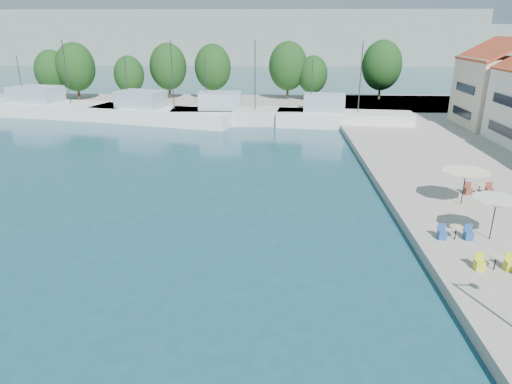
{
  "coord_description": "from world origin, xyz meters",
  "views": [
    {
      "loc": [
        -1.63,
        -1.88,
        11.36
      ],
      "look_at": [
        -2.79,
        26.0,
        1.18
      ],
      "focal_mm": 32.0,
      "sensor_mm": 36.0,
      "label": 1
    }
  ],
  "objects_px": {
    "trawler_03": "(238,115)",
    "umbrella_white": "(496,203)",
    "trawler_04": "(340,118)",
    "trawler_02": "(158,114)",
    "umbrella_cream": "(466,175)",
    "trawler_01": "(54,108)"
  },
  "relations": [
    {
      "from": "trawler_03",
      "to": "trawler_02",
      "type": "bearing_deg",
      "value": 177.1
    },
    {
      "from": "trawler_03",
      "to": "trawler_04",
      "type": "height_order",
      "value": "same"
    },
    {
      "from": "trawler_04",
      "to": "trawler_02",
      "type": "bearing_deg",
      "value": -177.2
    },
    {
      "from": "trawler_03",
      "to": "umbrella_cream",
      "type": "relative_size",
      "value": 5.76
    },
    {
      "from": "umbrella_white",
      "to": "umbrella_cream",
      "type": "height_order",
      "value": "umbrella_white"
    },
    {
      "from": "trawler_04",
      "to": "umbrella_white",
      "type": "height_order",
      "value": "trawler_04"
    },
    {
      "from": "umbrella_white",
      "to": "trawler_04",
      "type": "bearing_deg",
      "value": 96.8
    },
    {
      "from": "umbrella_cream",
      "to": "umbrella_white",
      "type": "bearing_deg",
      "value": -94.82
    },
    {
      "from": "trawler_02",
      "to": "umbrella_white",
      "type": "relative_size",
      "value": 7.64
    },
    {
      "from": "trawler_01",
      "to": "trawler_02",
      "type": "distance_m",
      "value": 15.53
    },
    {
      "from": "trawler_01",
      "to": "umbrella_cream",
      "type": "bearing_deg",
      "value": -25.71
    },
    {
      "from": "trawler_04",
      "to": "umbrella_white",
      "type": "bearing_deg",
      "value": -76.57
    },
    {
      "from": "trawler_03",
      "to": "trawler_01",
      "type": "bearing_deg",
      "value": 168.44
    },
    {
      "from": "trawler_01",
      "to": "trawler_02",
      "type": "height_order",
      "value": "same"
    },
    {
      "from": "trawler_04",
      "to": "trawler_03",
      "type": "bearing_deg",
      "value": -179.85
    },
    {
      "from": "trawler_01",
      "to": "trawler_03",
      "type": "relative_size",
      "value": 1.24
    },
    {
      "from": "trawler_01",
      "to": "umbrella_white",
      "type": "height_order",
      "value": "trawler_01"
    },
    {
      "from": "trawler_03",
      "to": "umbrella_white",
      "type": "bearing_deg",
      "value": -66.47
    },
    {
      "from": "trawler_02",
      "to": "umbrella_cream",
      "type": "bearing_deg",
      "value": -30.93
    },
    {
      "from": "trawler_03",
      "to": "umbrella_cream",
      "type": "distance_m",
      "value": 32.71
    },
    {
      "from": "trawler_01",
      "to": "umbrella_white",
      "type": "distance_m",
      "value": 55.6
    },
    {
      "from": "trawler_01",
      "to": "trawler_03",
      "type": "xyz_separation_m",
      "value": [
        24.97,
        -4.02,
        0.0
      ]
    }
  ]
}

